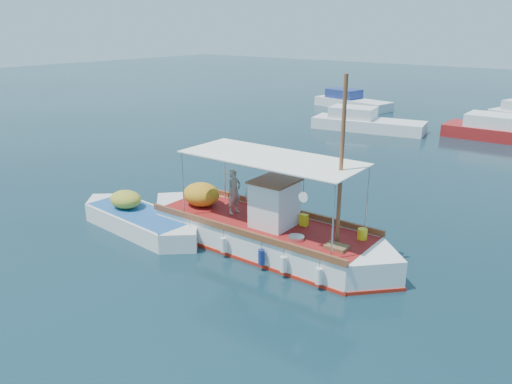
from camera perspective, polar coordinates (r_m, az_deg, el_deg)
The scene contains 6 objects.
ground at distance 17.12m, azimuth 2.62°, elevation -6.48°, with size 160.00×160.00×0.00m, color black.
fishing_caique at distance 17.06m, azimuth 0.49°, elevation -4.55°, with size 10.13×3.01×6.18m.
dinghy at distance 19.05m, azimuth -13.28°, elevation -3.24°, with size 6.24×2.03×1.52m.
bg_boat_nw at distance 36.79m, azimuth 12.34°, elevation 7.68°, with size 8.10×3.85×1.80m.
bg_boat_n at distance 36.62m, azimuth 27.15°, elevation 6.00°, with size 8.86×3.00×1.80m.
bg_boat_far_w at distance 46.53m, azimuth 10.78°, elevation 10.03°, with size 7.46×3.57×1.80m.
Camera 1 is at (8.93, -12.65, 7.29)m, focal length 35.00 mm.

